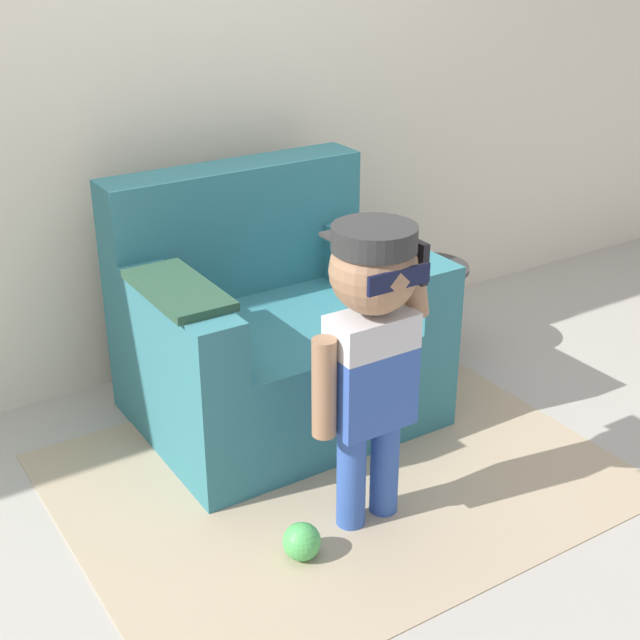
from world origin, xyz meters
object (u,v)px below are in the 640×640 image
(person_child, at_px, (371,333))
(side_table, at_px, (426,301))
(armchair, at_px, (272,333))
(toy_ball, at_px, (302,541))

(person_child, bearing_deg, side_table, 42.57)
(armchair, height_order, side_table, armchair)
(armchair, distance_m, side_table, 0.82)
(side_table, bearing_deg, armchair, -176.04)
(toy_ball, bearing_deg, side_table, 36.74)
(person_child, relative_size, side_table, 2.37)
(armchair, height_order, toy_ball, armchair)
(person_child, bearing_deg, armchair, 83.29)
(person_child, relative_size, toy_ball, 8.43)
(armchair, relative_size, toy_ball, 8.99)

